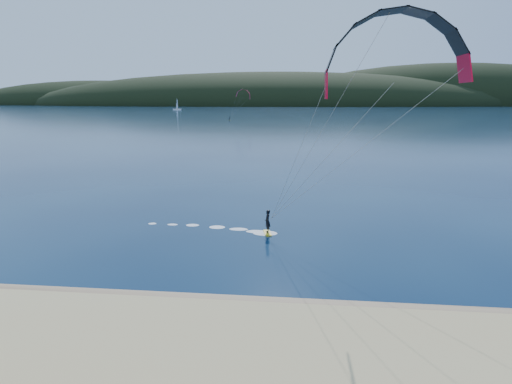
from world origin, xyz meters
TOP-DOWN VIEW (x-y plane):
  - ground at (0.00, 0.00)m, footprint 1800.00×1800.00m
  - wet_sand at (0.00, 4.50)m, footprint 220.00×2.50m
  - headland at (0.63, 745.28)m, footprint 1200.00×310.00m
  - kitesurfer_near at (12.38, 13.05)m, footprint 23.60×7.31m
  - kitesurfer_far at (-22.29, 198.03)m, footprint 12.23×6.99m
  - sailboat at (-116.18, 403.02)m, footprint 7.95×5.25m

SIDE VIEW (x-z plane):
  - ground at x=0.00m, z-range 0.00..0.00m
  - headland at x=0.63m, z-range -70.00..70.00m
  - wet_sand at x=0.00m, z-range 0.00..0.10m
  - sailboat at x=-116.18m, z-range -4.94..6.65m
  - kitesurfer_near at x=12.38m, z-range 4.02..18.74m
  - kitesurfer_far at x=-22.29m, z-range 4.32..18.88m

